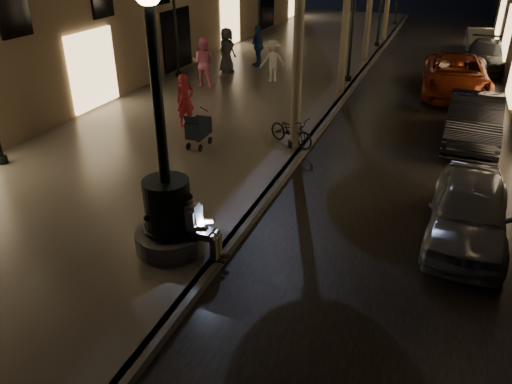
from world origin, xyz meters
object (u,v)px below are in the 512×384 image
at_px(stroller, 198,128).
at_px(bicycle, 291,131).
at_px(pedestrian_red, 185,100).
at_px(seated_man_laptop, 197,223).
at_px(car_fifth, 479,41).
at_px(pedestrian_white, 273,61).
at_px(car_third, 456,76).
at_px(lamp_curb_b, 354,6).
at_px(pedestrian_pink, 203,62).
at_px(car_second, 473,121).
at_px(lamp_left_b, 174,4).
at_px(fountain_lamppost, 167,203).
at_px(lamp_curb_a, 296,42).
at_px(pedestrian_blue, 258,46).
at_px(pedestrian_dark, 227,50).
at_px(car_rear, 485,56).
at_px(car_front, 469,211).

distance_m(stroller, bicycle, 2.74).
relative_size(stroller, pedestrian_red, 0.69).
height_order(seated_man_laptop, car_fifth, seated_man_laptop).
bearing_deg(bicycle, pedestrian_white, 49.35).
bearing_deg(car_third, stroller, -129.69).
distance_m(stroller, pedestrian_red, 1.98).
distance_m(lamp_curb_b, pedestrian_pink, 6.47).
relative_size(car_second, car_fifth, 1.18).
distance_m(lamp_left_b, pedestrian_red, 6.76).
xyz_separation_m(car_second, pedestrian_pink, (-10.31, 2.34, 0.46)).
distance_m(fountain_lamppost, lamp_left_b, 13.75).
height_order(lamp_curb_a, lamp_curb_b, same).
bearing_deg(pedestrian_pink, car_fifth, -136.85).
bearing_deg(car_second, pedestrian_blue, 147.53).
relative_size(lamp_left_b, stroller, 4.11).
relative_size(pedestrian_red, pedestrian_pink, 0.86).
bearing_deg(fountain_lamppost, pedestrian_blue, 104.36).
relative_size(lamp_curb_b, car_second, 1.09).
bearing_deg(seated_man_laptop, stroller, 116.55).
bearing_deg(pedestrian_dark, car_third, -71.15).
distance_m(pedestrian_pink, pedestrian_white, 2.95).
bearing_deg(lamp_left_b, car_rear, 29.54).
bearing_deg(bicycle, car_front, -98.25).
distance_m(seated_man_laptop, pedestrian_blue, 15.80).
bearing_deg(pedestrian_red, car_rear, 1.83).
distance_m(car_front, car_third, 11.41).
bearing_deg(pedestrian_blue, lamp_curb_b, 30.90).
distance_m(stroller, car_fifth, 19.92).
xyz_separation_m(car_third, pedestrian_pink, (-9.69, -3.16, 0.43)).
bearing_deg(pedestrian_blue, lamp_left_b, -83.84).
xyz_separation_m(lamp_curb_a, pedestrian_pink, (-5.39, 5.06, -2.05)).
distance_m(lamp_curb_a, pedestrian_blue, 10.44).
distance_m(stroller, pedestrian_pink, 6.71).
xyz_separation_m(lamp_curb_b, pedestrian_dark, (-5.45, -0.46, -2.06)).
bearing_deg(lamp_curb_b, car_second, -47.01).
height_order(lamp_left_b, car_second, lamp_left_b).
bearing_deg(lamp_curb_b, car_rear, 43.06).
distance_m(lamp_left_b, car_front, 15.26).
relative_size(car_second, pedestrian_dark, 2.27).
bearing_deg(pedestrian_blue, pedestrian_red, -39.95).
distance_m(lamp_left_b, pedestrian_pink, 2.83).
bearing_deg(fountain_lamppost, lamp_left_b, 118.07).
xyz_separation_m(lamp_curb_a, car_rear, (5.50, 13.14, -2.58)).
relative_size(lamp_curb_a, car_second, 1.09).
bearing_deg(pedestrian_red, car_third, -8.22).
distance_m(fountain_lamppost, stroller, 5.34).
distance_m(pedestrian_pink, pedestrian_blue, 4.16).
bearing_deg(car_front, pedestrian_pink, 143.41).
bearing_deg(lamp_curb_b, lamp_left_b, -164.27).
bearing_deg(pedestrian_pink, pedestrian_dark, -94.09).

